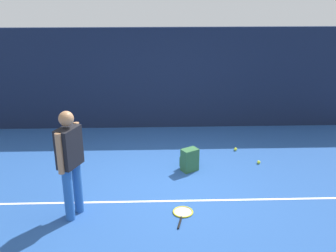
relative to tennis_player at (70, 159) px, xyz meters
name	(u,v)px	position (x,y,z in m)	size (l,w,h in m)	color
ground_plane	(169,187)	(1.48, 0.80, -0.97)	(12.00, 12.00, 0.00)	#234C93
back_fence	(164,79)	(1.48, 3.80, 0.22)	(10.00, 0.10, 2.38)	#141E38
court_line	(170,201)	(1.48, 0.35, -0.96)	(9.00, 0.05, 0.00)	white
tennis_player	(70,159)	(0.00, 0.00, 0.00)	(0.37, 0.49, 1.70)	#2659A5
tennis_racket	(183,213)	(1.67, -0.02, -0.95)	(0.39, 0.64, 0.03)	black
backpack	(189,160)	(1.89, 1.46, -0.76)	(0.37, 0.37, 0.44)	#2D6038
tennis_ball_near_player	(259,162)	(3.28, 1.68, -0.93)	(0.07, 0.07, 0.07)	#CCE033
tennis_ball_by_fence	(236,149)	(2.95, 2.32, -0.93)	(0.07, 0.07, 0.07)	#CCE033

